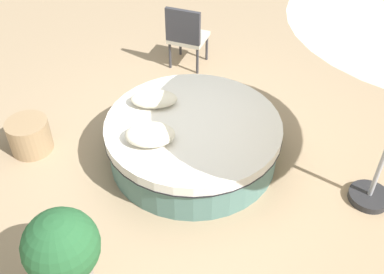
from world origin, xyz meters
TOP-DOWN VIEW (x-y plane):
  - ground_plane at (0.00, 0.00)m, footprint 16.00×16.00m
  - round_bed at (0.00, 0.00)m, footprint 2.02×2.02m
  - throw_pillow_0 at (-0.46, 0.34)m, footprint 0.55×0.32m
  - throw_pillow_1 at (-0.46, -0.31)m, footprint 0.53×0.39m
  - patio_chair at (-0.10, 2.04)m, footprint 0.66×0.65m
  - planter at (-1.09, -1.72)m, footprint 0.65×0.65m
  - side_table at (-1.96, 0.16)m, footprint 0.50×0.50m

SIDE VIEW (x-z plane):
  - ground_plane at x=0.00m, z-range 0.00..0.00m
  - side_table at x=-1.96m, z-range 0.00..0.41m
  - round_bed at x=0.00m, z-range 0.01..0.54m
  - planter at x=-1.09m, z-range 0.07..1.02m
  - patio_chair at x=-0.10m, z-range 0.07..1.05m
  - throw_pillow_0 at x=-0.46m, z-range 0.53..0.70m
  - throw_pillow_1 at x=-0.46m, z-range 0.53..0.71m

